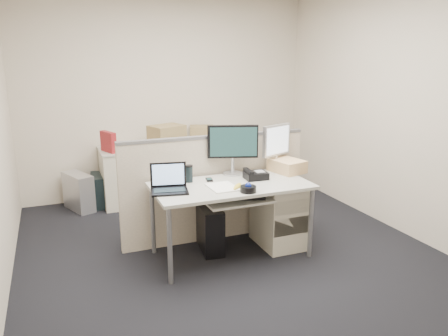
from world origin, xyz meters
name	(u,v)px	position (x,y,z in m)	size (l,w,h in m)	color
floor	(231,255)	(0.00, 0.00, -0.01)	(4.00, 4.50, 0.01)	black
wall_back	(169,97)	(0.00, 2.25, 1.35)	(4.00, 0.02, 2.70)	beige
wall_front	(422,187)	(0.00, -2.25, 1.35)	(4.00, 0.02, 2.70)	beige
wall_right	(402,109)	(2.00, 0.00, 1.35)	(0.02, 4.50, 2.70)	beige
desk	(231,191)	(0.00, 0.00, 0.66)	(1.50, 0.75, 0.73)	#AEADA4
keyboard_tray	(239,201)	(0.00, -0.18, 0.62)	(0.62, 0.32, 0.02)	#AEADA4
drawer_pedestal	(278,215)	(0.55, 0.05, 0.33)	(0.40, 0.55, 0.65)	beige
cubicle_partition	(215,189)	(0.00, 0.45, 0.55)	(2.00, 0.06, 1.10)	beige
back_counter	(177,172)	(0.00, 1.93, 0.36)	(2.00, 0.60, 0.72)	beige
monitor_main	(233,150)	(0.15, 0.32, 0.99)	(0.51, 0.20, 0.51)	black
monitor_small	(276,148)	(0.65, 0.32, 0.97)	(0.39, 0.20, 0.48)	#B7B7BC
laptop	(169,179)	(-0.61, -0.02, 0.85)	(0.33, 0.25, 0.25)	black
trackball	(248,189)	(0.05, -0.28, 0.76)	(0.14, 0.14, 0.06)	black
desk_phone	(256,175)	(0.30, 0.08, 0.76)	(0.22, 0.18, 0.07)	black
paper_stack	(222,187)	(-0.12, -0.08, 0.74)	(0.24, 0.31, 0.01)	white
sticky_pad	(226,184)	(-0.05, 0.00, 0.74)	(0.08, 0.08, 0.01)	#FFCB4E
travel_mug	(189,174)	(-0.35, 0.22, 0.81)	(0.07, 0.07, 0.16)	black
banana	(237,186)	(0.00, -0.15, 0.75)	(0.19, 0.05, 0.04)	yellow
cellphone	(209,180)	(-0.15, 0.20, 0.74)	(0.06, 0.11, 0.01)	black
manila_folders	(287,166)	(0.72, 0.20, 0.79)	(0.27, 0.35, 0.13)	#E5B67E
keyboard	(242,197)	(0.05, -0.14, 0.64)	(0.44, 0.16, 0.02)	black
pc_tower_desk	(210,228)	(-0.15, 0.20, 0.23)	(0.20, 0.49, 0.46)	black
pc_tower_spare_dark	(98,190)	(-1.05, 1.98, 0.21)	(0.18, 0.44, 0.41)	black
pc_tower_spare_silver	(79,192)	(-1.30, 1.92, 0.23)	(0.20, 0.50, 0.47)	#B7B7BC
cardboard_box_left	(167,137)	(-0.15, 1.81, 0.88)	(0.42, 0.31, 0.31)	#957D4F
cardboard_box_right	(202,134)	(0.41, 2.05, 0.84)	(0.33, 0.25, 0.24)	#957D4F
red_binder	(108,143)	(-0.90, 1.83, 0.86)	(0.07, 0.30, 0.28)	maroon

